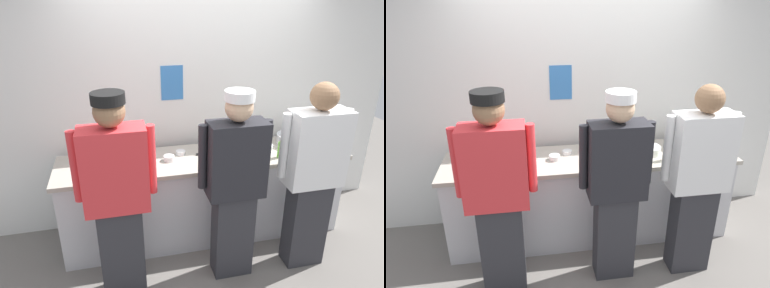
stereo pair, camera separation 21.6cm
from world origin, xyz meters
TOP-DOWN VIEW (x-y plane):
  - ground_plane at (0.00, 0.00)m, footprint 9.00×9.00m
  - wall_back at (-0.00, 0.79)m, footprint 4.43×0.11m
  - prep_counter at (0.00, 0.34)m, footprint 2.82×0.64m
  - chef_near_left at (-0.85, -0.28)m, footprint 0.62×0.24m
  - chef_center at (0.10, -0.26)m, footprint 0.61×0.24m
  - chef_far_right at (0.79, -0.28)m, footprint 0.63×0.24m
  - plate_stack_front at (0.58, 0.33)m, footprint 0.24×0.24m
  - mixing_bowl_steel at (0.96, 0.42)m, footprint 0.32×0.32m
  - sheet_tray at (-0.78, 0.34)m, footprint 0.49×0.39m
  - squeeze_bottle_primary at (0.70, 0.16)m, footprint 0.05×0.05m
  - ramekin_green_sauce at (1.07, 0.20)m, footprint 0.08×0.08m
  - ramekin_red_sauce at (-0.36, 0.33)m, footprint 0.10×0.10m
  - ramekin_yellow_sauce at (-0.22, 0.44)m, footprint 0.09×0.09m
  - deli_cup at (0.38, 0.23)m, footprint 0.09×0.09m
  - chefs_knife at (0.04, 0.38)m, footprint 0.28×0.03m

SIDE VIEW (x-z plane):
  - ground_plane at x=0.00m, z-range 0.00..0.00m
  - prep_counter at x=0.00m, z-range 0.00..0.89m
  - chefs_knife at x=0.04m, z-range 0.89..0.90m
  - sheet_tray at x=-0.78m, z-range 0.89..0.91m
  - chef_center at x=0.10m, z-range 0.06..1.75m
  - ramekin_green_sauce at x=1.07m, z-range 0.89..0.93m
  - ramekin_yellow_sauce at x=-0.22m, z-range 0.89..0.93m
  - chef_far_right at x=0.79m, z-range 0.05..1.77m
  - ramekin_red_sauce at x=-0.36m, z-range 0.89..0.94m
  - plate_stack_front at x=0.58m, z-range 0.89..0.96m
  - chef_near_left at x=-0.85m, z-range 0.06..1.80m
  - deli_cup at x=0.38m, z-range 0.89..0.99m
  - mixing_bowl_steel at x=0.96m, z-range 0.89..1.00m
  - squeeze_bottle_primary at x=0.70m, z-range 0.89..1.08m
  - wall_back at x=0.00m, z-range 0.00..2.64m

